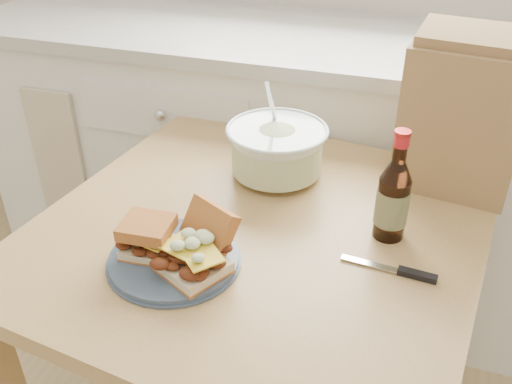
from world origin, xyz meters
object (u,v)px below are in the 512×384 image
(dining_table, at_px, (259,266))
(beer_bottle, at_px, (393,198))
(coleslaw_bowl, at_px, (277,152))
(plate, at_px, (174,259))
(paper_bag, at_px, (462,119))

(dining_table, height_order, beer_bottle, beer_bottle)
(dining_table, height_order, coleslaw_bowl, coleslaw_bowl)
(plate, xyz_separation_m, beer_bottle, (0.38, 0.22, 0.08))
(dining_table, xyz_separation_m, coleslaw_bowl, (-0.02, 0.22, 0.17))
(dining_table, relative_size, beer_bottle, 4.25)
(dining_table, distance_m, beer_bottle, 0.34)
(dining_table, xyz_separation_m, beer_bottle, (0.26, 0.05, 0.20))
(dining_table, bearing_deg, coleslaw_bowl, 104.05)
(plate, height_order, beer_bottle, beer_bottle)
(beer_bottle, height_order, paper_bag, paper_bag)
(dining_table, relative_size, paper_bag, 3.04)
(coleslaw_bowl, height_order, beer_bottle, same)
(plate, height_order, paper_bag, paper_bag)
(coleslaw_bowl, xyz_separation_m, paper_bag, (0.40, 0.09, 0.10))
(dining_table, distance_m, paper_bag, 0.56)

